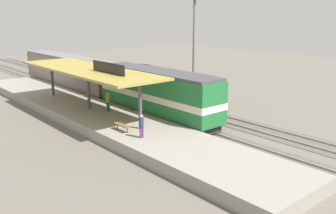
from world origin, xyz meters
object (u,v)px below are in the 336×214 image
locomotive (157,94)px  person_walking (141,125)px  person_waiting (108,101)px  passenger_carriage_single (68,72)px  light_mast (194,25)px  freight_car (166,86)px  platform_bench (122,125)px

locomotive → person_walking: bearing=-136.7°
locomotive → person_waiting: (-3.70, 2.48, -0.56)m
passenger_carriage_single → light_mast: (7.80, -14.83, 6.08)m
locomotive → person_walking: locomotive is taller
passenger_carriage_single → person_waiting: bearing=-103.4°
person_walking → passenger_carriage_single: bearing=76.1°
freight_car → light_mast: 7.23m
person_walking → light_mast: bearing=32.4°
platform_bench → person_walking: bearing=-85.8°
passenger_carriage_single → freight_car: bearing=-71.7°
locomotive → person_waiting: locomotive is taller
locomotive → freight_car: 6.15m
person_waiting → person_walking: size_ratio=1.00×
locomotive → person_walking: 8.04m
platform_bench → person_walking: person_walking is taller
platform_bench → locomotive: bearing=28.6°
freight_car → light_mast: (3.20, -0.89, 6.43)m
locomotive → freight_car: bearing=41.4°
person_waiting → light_mast: bearing=3.4°
freight_car → person_walking: size_ratio=7.02×
platform_bench → locomotive: 6.92m
light_mast → freight_car: bearing=164.4°
passenger_carriage_single → person_walking: size_ratio=11.70×
locomotive → platform_bench: bearing=-151.4°
person_waiting → locomotive: bearing=-33.8°
freight_car → person_walking: (-10.44, -9.56, -0.12)m
person_waiting → person_walking: bearing=-105.0°
light_mast → person_waiting: (-11.50, -0.69, -6.54)m
platform_bench → light_mast: bearing=25.0°
platform_bench → locomotive: locomotive is taller
platform_bench → person_waiting: person_waiting is taller
light_mast → person_walking: 17.43m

